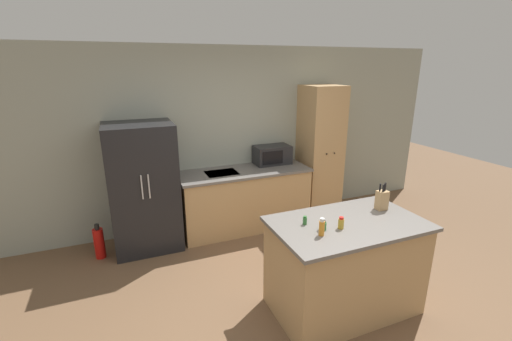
{
  "coord_description": "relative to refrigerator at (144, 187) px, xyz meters",
  "views": [
    {
      "loc": [
        -1.5,
        -2.43,
        2.34
      ],
      "look_at": [
        0.08,
        1.4,
        1.05
      ],
      "focal_mm": 24.0,
      "sensor_mm": 36.0,
      "label": 1
    }
  ],
  "objects": [
    {
      "name": "spice_bottle_tall_dark",
      "position": [
        1.26,
        -1.91,
        0.15
      ],
      "size": [
        0.04,
        0.04,
        0.08
      ],
      "color": "#337033",
      "rests_on": "kitchen_island"
    },
    {
      "name": "refrigerator",
      "position": [
        0.0,
        0.0,
        0.0
      ],
      "size": [
        0.83,
        0.74,
        1.65
      ],
      "color": "black",
      "rests_on": "ground_plane"
    },
    {
      "name": "knife_block",
      "position": [
        2.15,
        -1.91,
        0.21
      ],
      "size": [
        0.11,
        0.09,
        0.28
      ],
      "color": "tan",
      "rests_on": "kitchen_island"
    },
    {
      "name": "kitchen_island",
      "position": [
        1.66,
        -2.02,
        -0.36
      ],
      "size": [
        1.43,
        0.86,
        0.94
      ],
      "color": "tan",
      "rests_on": "ground_plane"
    },
    {
      "name": "wall_back",
      "position": [
        1.26,
        0.39,
        0.47
      ],
      "size": [
        7.2,
        0.06,
        2.6
      ],
      "color": "#9EA393",
      "rests_on": "ground_plane"
    },
    {
      "name": "spice_bottle_amber_oil",
      "position": [
        1.29,
        -2.15,
        0.18
      ],
      "size": [
        0.05,
        0.05,
        0.16
      ],
      "color": "orange",
      "rests_on": "kitchen_island"
    },
    {
      "name": "spice_bottle_short_red",
      "position": [
        1.35,
        -2.07,
        0.15
      ],
      "size": [
        0.06,
        0.06,
        0.09
      ],
      "color": "#337033",
      "rests_on": "kitchen_island"
    },
    {
      "name": "ground_plane",
      "position": [
        1.26,
        -1.94,
        -0.83
      ],
      "size": [
        14.0,
        14.0,
        0.0
      ],
      "primitive_type": "plane",
      "color": "brown"
    },
    {
      "name": "back_counter",
      "position": [
        1.39,
        0.02,
        -0.38
      ],
      "size": [
        1.9,
        0.71,
        0.89
      ],
      "color": "tan",
      "rests_on": "ground_plane"
    },
    {
      "name": "microwave",
      "position": [
        1.9,
        0.18,
        0.2
      ],
      "size": [
        0.54,
        0.33,
        0.28
      ],
      "color": "#232326",
      "rests_on": "back_counter"
    },
    {
      "name": "pantry_cabinet",
      "position": [
        2.68,
        0.08,
        0.2
      ],
      "size": [
        0.57,
        0.59,
        2.04
      ],
      "color": "tan",
      "rests_on": "ground_plane"
    },
    {
      "name": "spice_bottle_green_herb",
      "position": [
        1.52,
        -2.11,
        0.16
      ],
      "size": [
        0.05,
        0.05,
        0.11
      ],
      "color": "gold",
      "rests_on": "kitchen_island"
    },
    {
      "name": "fire_extinguisher",
      "position": [
        -0.6,
        -0.1,
        -0.62
      ],
      "size": [
        0.12,
        0.12,
        0.46
      ],
      "color": "red",
      "rests_on": "ground_plane"
    }
  ]
}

